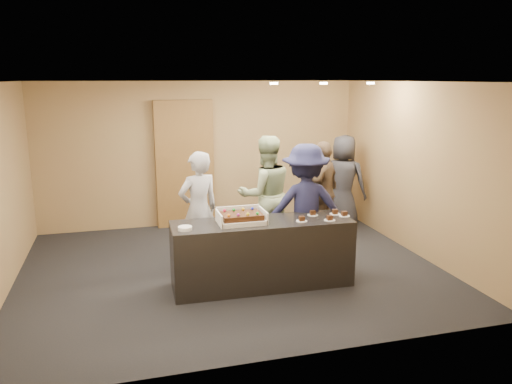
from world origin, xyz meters
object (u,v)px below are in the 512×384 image
sheet_cake (241,216)px  cake_box (241,219)px  plate_stack (185,228)px  person_brown_extra (323,192)px  storage_cabinet (185,164)px  serving_counter (262,253)px  person_server_grey (199,210)px  person_sage_man (266,195)px  person_navy_man (305,207)px  person_dark_suit (343,182)px

sheet_cake → cake_box: bearing=89.2°
plate_stack → person_brown_extra: 3.07m
storage_cabinet → person_brown_extra: bearing=-35.4°
person_brown_extra → serving_counter: bearing=0.5°
serving_counter → person_brown_extra: (1.53, 1.58, 0.41)m
person_server_grey → person_sage_man: person_sage_man is taller
plate_stack → person_sage_man: 2.05m
person_server_grey → person_navy_man: (1.48, -0.47, 0.06)m
person_sage_man → person_dark_suit: 1.96m
cake_box → plate_stack: (-0.75, -0.13, -0.02)m
cake_box → person_dark_suit: size_ratio=0.35×
sheet_cake → person_server_grey: bearing=114.6°
person_server_grey → person_dark_suit: (2.89, 1.27, 0.01)m
cake_box → person_dark_suit: bearing=41.3°
serving_counter → person_dark_suit: 3.13m
storage_cabinet → person_dark_suit: bearing=-18.0°
serving_counter → person_dark_suit: (2.19, 2.19, 0.42)m
sheet_cake → person_brown_extra: person_brown_extra is taller
cake_box → person_navy_man: size_ratio=0.33×
person_server_grey → person_brown_extra: size_ratio=1.00×
cake_box → sheet_cake: (-0.00, -0.02, 0.05)m
sheet_cake → person_brown_extra: size_ratio=0.30×
serving_counter → storage_cabinet: bearing=102.5°
cake_box → person_sage_man: person_sage_man is taller
person_navy_man → person_dark_suit: (1.41, 1.74, -0.05)m
person_server_grey → person_dark_suit: size_ratio=0.99×
storage_cabinet → serving_counter: bearing=-78.9°
person_brown_extra → sheet_cake: bearing=-4.4°
cake_box → person_server_grey: 0.99m
cake_box → person_server_grey: person_server_grey is taller
storage_cabinet → sheet_cake: 3.12m
person_sage_man → person_navy_man: (0.34, -0.86, -0.02)m
cake_box → person_navy_man: 1.14m
serving_counter → cake_box: 0.57m
person_sage_man → person_navy_man: bearing=109.2°
serving_counter → cake_box: cake_box is taller
storage_cabinet → person_brown_extra: 2.65m
cake_box → sheet_cake: 0.06m
serving_counter → plate_stack: 1.14m
sheet_cake → person_server_grey: 1.02m
person_brown_extra → person_dark_suit: size_ratio=0.99×
person_server_grey → person_navy_man: bearing=143.1°
cake_box → person_brown_extra: person_brown_extra is taller
person_sage_man → person_server_grey: bearing=16.6°
sheet_cake → plate_stack: 0.76m
storage_cabinet → person_server_grey: bearing=-92.4°
storage_cabinet → sheet_cake: (0.33, -3.10, -0.18)m
storage_cabinet → sheet_cake: size_ratio=4.51×
serving_counter → storage_cabinet: size_ratio=1.02×
cake_box → person_sage_man: (0.72, 1.29, -0.00)m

